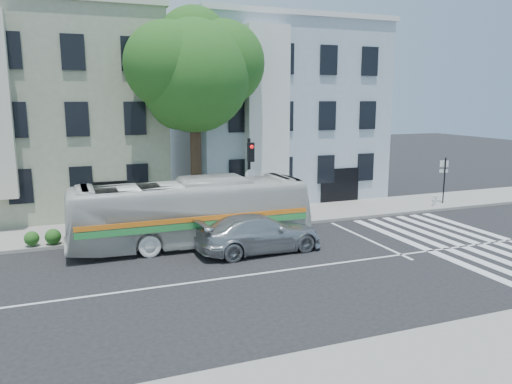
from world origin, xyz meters
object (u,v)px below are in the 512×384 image
fire_hydrant (435,200)px  bus (192,212)px  sedan (259,233)px  traffic_signal (250,172)px

fire_hydrant → bus: bearing=-172.0°
bus → fire_hydrant: bus is taller
sedan → traffic_signal: size_ratio=1.20×
sedan → fire_hydrant: (12.77, 4.10, -0.29)m
bus → sedan: (2.43, -1.98, -0.69)m
bus → traffic_signal: traffic_signal is taller
traffic_signal → fire_hydrant: size_ratio=6.61×
traffic_signal → fire_hydrant: bearing=7.7°
sedan → fire_hydrant: 13.41m
bus → traffic_signal: size_ratio=2.35×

